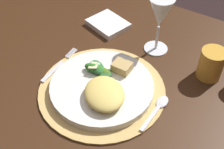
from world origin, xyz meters
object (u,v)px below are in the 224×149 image
Objects in this scene: napkin at (108,24)px; wine_glass at (160,15)px; fork at (58,66)px; dining_table at (102,94)px; amber_tumbler at (211,64)px; dinner_plate at (102,87)px; spoon at (159,107)px.

napkin is 0.23m from wine_glass.
fork is 0.91× the size of wine_glass.
napkin is (-0.08, 0.16, 0.16)m from dining_table.
amber_tumbler is (0.38, 0.21, 0.04)m from fork.
fork is at bearing 178.93° from dinner_plate.
wine_glass reaches higher than dining_table.
spoon is at bearing 4.20° from fork.
dinner_plate is 2.11× the size of spoon.
dining_table is 11.60× the size of napkin.
wine_glass reaches higher than spoon.
amber_tumbler is at bearing -6.77° from napkin.
amber_tumbler is (0.18, -0.02, -0.08)m from wine_glass.
napkin is at bearing 116.70° from dining_table.
napkin is 1.43× the size of amber_tumbler.
fork is (-0.09, -0.09, 0.16)m from dining_table.
spoon reaches higher than fork.
fork is 0.25m from napkin.
wine_glass is (0.19, -0.02, 0.12)m from napkin.
dinner_plate is 1.56× the size of wine_glass.
dinner_plate reaches higher than spoon.
fork is (-0.16, 0.00, -0.01)m from dinner_plate.
dinner_plate is at bearing -100.04° from wine_glass.
napkin is (0.01, 0.25, 0.00)m from fork.
wine_glass is at bearing 79.96° from dinner_plate.
dining_table is 0.37m from amber_tumbler.
spoon is at bearing -61.43° from wine_glass.
dining_table is at bearing -158.01° from amber_tumbler.
fork is at bearing -91.61° from napkin.
dining_table is 0.24m from napkin.
dinner_plate is 0.16m from spoon.
spoon is 1.50× the size of amber_tumbler.
spoon is (0.31, 0.02, -0.00)m from fork.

